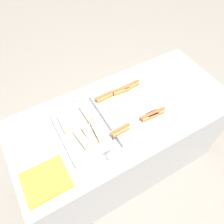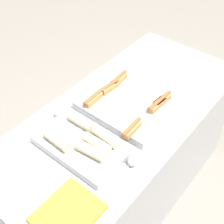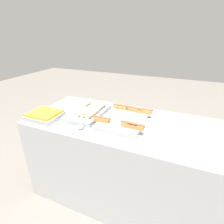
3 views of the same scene
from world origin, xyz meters
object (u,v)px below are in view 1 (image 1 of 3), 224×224
at_px(tray_wraps, 82,130).
at_px(serving_spoon_far, 75,101).
at_px(tray_hotdogs, 126,109).
at_px(tray_side_front, 47,182).
at_px(serving_spoon_near, 108,157).

distance_m(tray_wraps, serving_spoon_far, 0.29).
bearing_deg(tray_hotdogs, tray_side_front, -161.86).
height_order(tray_wraps, serving_spoon_near, tray_wraps).
bearing_deg(tray_side_front, serving_spoon_far, 51.21).
height_order(tray_hotdogs, serving_spoon_far, tray_hotdogs).
height_order(tray_side_front, serving_spoon_far, tray_side_front).
height_order(tray_wraps, serving_spoon_far, tray_wraps).
bearing_deg(serving_spoon_near, tray_wraps, 103.02).
bearing_deg(serving_spoon_far, tray_side_front, -128.79).
distance_m(tray_wraps, tray_side_front, 0.42).
distance_m(tray_side_front, serving_spoon_far, 0.66).
height_order(tray_hotdogs, tray_side_front, tray_hotdogs).
xyz_separation_m(tray_hotdogs, serving_spoon_far, (-0.31, 0.28, -0.01)).
relative_size(tray_side_front, serving_spoon_far, 1.16).
xyz_separation_m(tray_side_front, serving_spoon_near, (0.41, -0.04, -0.01)).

